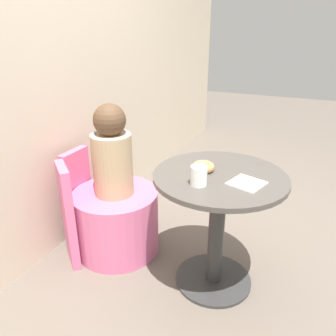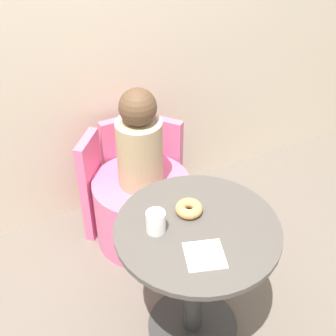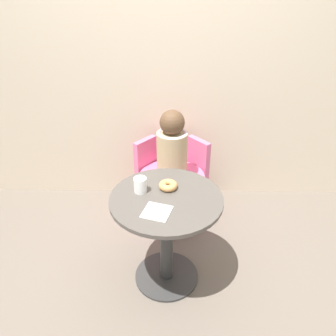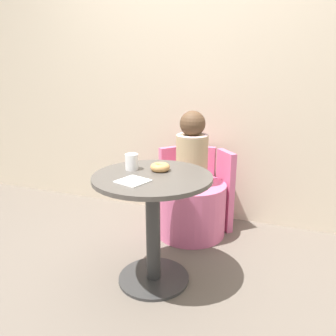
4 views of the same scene
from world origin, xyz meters
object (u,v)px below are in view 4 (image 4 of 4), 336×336
(tub_chair, at_px, (191,209))
(cup, at_px, (132,162))
(donut, at_px, (160,167))
(child_figure, at_px, (192,151))
(round_table, at_px, (153,209))

(tub_chair, distance_m, cup, 0.82)
(tub_chair, height_order, donut, donut)
(child_figure, bearing_deg, cup, -107.31)
(tub_chair, relative_size, cup, 5.69)
(tub_chair, distance_m, child_figure, 0.47)
(round_table, height_order, child_figure, child_figure)
(donut, distance_m, cup, 0.17)
(tub_chair, bearing_deg, round_table, -92.78)
(tub_chair, relative_size, donut, 4.66)
(child_figure, height_order, donut, child_figure)
(cup, bearing_deg, tub_chair, 72.69)
(child_figure, xyz_separation_m, donut, (-0.02, -0.57, 0.02))
(round_table, distance_m, donut, 0.24)
(donut, bearing_deg, tub_chair, 87.69)
(round_table, relative_size, tub_chair, 1.27)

